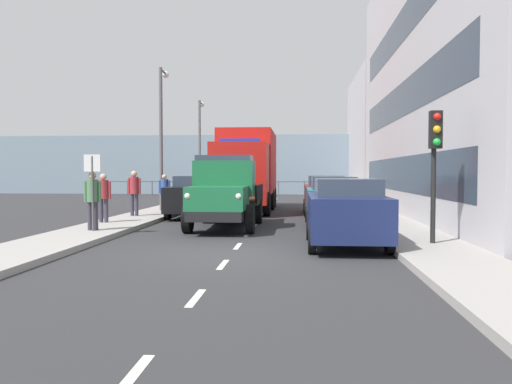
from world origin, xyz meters
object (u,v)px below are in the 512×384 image
(car_navy_kerbside_near, at_px, (346,211))
(lamp_post_promenade, at_px, (162,126))
(lorry_cargo_red, at_px, (247,168))
(car_teal_kerbside_1, at_px, (333,200))
(truck_vintage_green, at_px, (225,193))
(car_grey_oppositeside_1, at_px, (217,191))
(traffic_light_near, at_px, (435,148))
(pedestrian_couple_b, at_px, (164,190))
(car_black_oppositeside_0, at_px, (195,196))
(pedestrian_near_railing, at_px, (93,196))
(car_maroon_kerbside_2, at_px, (325,194))
(lamp_post_far, at_px, (200,140))
(pedestrian_couple_a, at_px, (103,194))
(pedestrian_with_bag, at_px, (134,189))
(street_sign, at_px, (92,179))

(car_navy_kerbside_near, distance_m, lamp_post_promenade, 12.82)
(lorry_cargo_red, bearing_deg, car_teal_kerbside_1, 119.27)
(truck_vintage_green, bearing_deg, lorry_cargo_red, -89.59)
(car_grey_oppositeside_1, relative_size, traffic_light_near, 1.39)
(truck_vintage_green, relative_size, car_grey_oppositeside_1, 1.27)
(pedestrian_couple_b, bearing_deg, truck_vintage_green, 122.29)
(truck_vintage_green, xyz_separation_m, lamp_post_promenade, (3.77, -6.21, 2.81))
(car_black_oppositeside_0, distance_m, pedestrian_near_railing, 6.48)
(pedestrian_near_railing, bearing_deg, car_maroon_kerbside_2, -131.72)
(car_teal_kerbside_1, distance_m, lamp_post_far, 16.50)
(car_grey_oppositeside_1, distance_m, lamp_post_promenade, 5.30)
(truck_vintage_green, bearing_deg, pedestrian_couple_a, -4.85)
(car_navy_kerbside_near, height_order, pedestrian_couple_b, pedestrian_couple_b)
(truck_vintage_green, distance_m, pedestrian_couple_a, 4.28)
(car_maroon_kerbside_2, xyz_separation_m, pedestrian_couple_a, (7.88, 5.83, 0.24))
(car_black_oppositeside_0, bearing_deg, traffic_light_near, 132.13)
(car_navy_kerbside_near, bearing_deg, pedestrian_couple_a, -27.86)
(pedestrian_with_bag, distance_m, lamp_post_far, 12.93)
(pedestrian_near_railing, bearing_deg, lamp_post_promenade, -89.44)
(traffic_light_near, bearing_deg, street_sign, -11.88)
(car_navy_kerbside_near, distance_m, pedestrian_couple_a, 8.92)
(pedestrian_couple_b, bearing_deg, car_maroon_kerbside_2, -174.51)
(truck_vintage_green, xyz_separation_m, pedestrian_near_railing, (3.69, 1.99, -0.00))
(lorry_cargo_red, height_order, lamp_post_promenade, lamp_post_promenade)
(pedestrian_with_bag, xyz_separation_m, street_sign, (-0.44, 5.20, 0.48))
(truck_vintage_green, distance_m, pedestrian_with_bag, 5.07)
(street_sign, bearing_deg, pedestrian_near_railing, -66.92)
(car_grey_oppositeside_1, height_order, pedestrian_couple_a, pedestrian_couple_a)
(car_maroon_kerbside_2, distance_m, lamp_post_far, 12.43)
(car_black_oppositeside_0, bearing_deg, pedestrian_couple_a, 57.68)
(truck_vintage_green, height_order, car_teal_kerbside_1, truck_vintage_green)
(pedestrian_near_railing, xyz_separation_m, traffic_light_near, (-9.39, 2.12, 1.30))
(car_navy_kerbside_near, height_order, pedestrian_near_railing, pedestrian_near_railing)
(car_black_oppositeside_0, distance_m, pedestrian_with_bag, 2.53)
(lamp_post_far, relative_size, street_sign, 2.79)
(truck_vintage_green, xyz_separation_m, car_navy_kerbside_near, (-3.62, 3.80, -0.28))
(pedestrian_with_bag, relative_size, lamp_post_far, 0.28)
(car_black_oppositeside_0, relative_size, lamp_post_far, 0.66)
(truck_vintage_green, distance_m, car_grey_oppositeside_1, 10.23)
(car_grey_oppositeside_1, height_order, pedestrian_with_bag, pedestrian_with_bag)
(car_navy_kerbside_near, bearing_deg, pedestrian_couple_b, -52.69)
(pedestrian_couple_b, xyz_separation_m, lamp_post_promenade, (0.28, -0.69, 2.88))
(car_black_oppositeside_0, bearing_deg, car_grey_oppositeside_1, -90.00)
(car_teal_kerbside_1, bearing_deg, car_grey_oppositeside_1, -58.21)
(car_navy_kerbside_near, relative_size, traffic_light_near, 1.24)
(pedestrian_near_railing, relative_size, pedestrian_couple_a, 1.04)
(lorry_cargo_red, height_order, car_black_oppositeside_0, lorry_cargo_red)
(car_black_oppositeside_0, bearing_deg, pedestrian_with_bag, 27.64)
(car_maroon_kerbside_2, bearing_deg, car_black_oppositeside_0, 20.03)
(pedestrian_couple_a, height_order, traffic_light_near, traffic_light_near)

